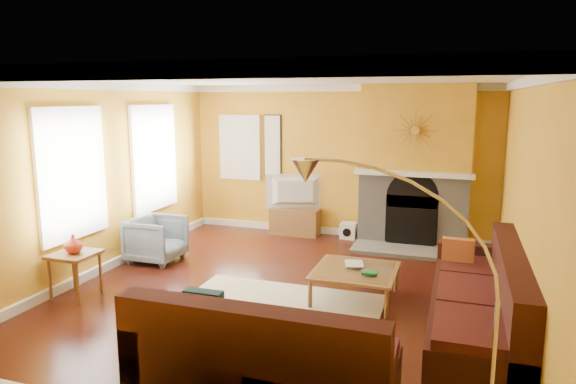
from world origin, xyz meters
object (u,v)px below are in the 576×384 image
(sectional_sofa, at_px, (358,293))
(armchair, at_px, (156,239))
(media_console, at_px, (295,221))
(side_table, at_px, (76,275))
(arc_lamp, at_px, (402,323))
(coffee_table, at_px, (355,284))

(sectional_sofa, bearing_deg, armchair, 156.77)
(sectional_sofa, height_order, armchair, sectional_sofa)
(media_console, relative_size, side_table, 1.54)
(media_console, distance_m, side_table, 4.12)
(sectional_sofa, height_order, arc_lamp, arc_lamp)
(media_console, xyz_separation_m, armchair, (-1.53, -2.18, 0.10))
(armchair, xyz_separation_m, side_table, (-0.16, -1.58, -0.06))
(sectional_sofa, relative_size, arc_lamp, 1.77)
(media_console, bearing_deg, armchair, -125.13)
(coffee_table, xyz_separation_m, media_console, (-1.65, 2.72, 0.05))
(sectional_sofa, xyz_separation_m, armchair, (-3.38, 1.45, -0.11))
(sectional_sofa, xyz_separation_m, media_console, (-1.85, 3.63, -0.21))
(coffee_table, bearing_deg, armchair, 170.28)
(sectional_sofa, height_order, side_table, sectional_sofa)
(media_console, height_order, armchair, armchair)
(coffee_table, relative_size, arc_lamp, 0.48)
(media_console, distance_m, armchair, 2.66)
(sectional_sofa, bearing_deg, side_table, -177.99)
(media_console, xyz_separation_m, side_table, (-1.69, -3.75, 0.04))
(sectional_sofa, bearing_deg, coffee_table, 102.61)
(side_table, bearing_deg, sectional_sofa, 2.01)
(arc_lamp, bearing_deg, armchair, 140.16)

